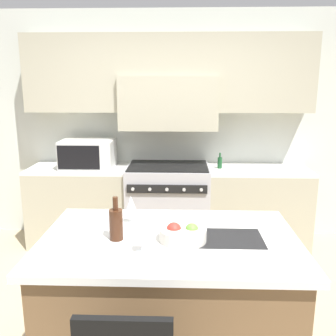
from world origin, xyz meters
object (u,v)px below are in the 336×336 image
(fruit_bowl, at_px, (183,233))
(oil_bottle_on_counter, at_px, (220,162))
(wine_bottle, at_px, (116,224))
(wine_glass_near, at_px, (142,230))
(wine_glass_far, at_px, (131,205))
(microwave, at_px, (88,154))
(range_stove, at_px, (168,205))

(fruit_bowl, relative_size, oil_bottle_on_counter, 1.62)
(wine_bottle, xyz_separation_m, wine_glass_near, (0.18, -0.17, 0.03))
(wine_glass_near, height_order, oil_bottle_on_counter, wine_glass_near)
(wine_glass_far, bearing_deg, fruit_bowl, -38.55)
(oil_bottle_on_counter, bearing_deg, microwave, -179.42)
(wine_glass_far, xyz_separation_m, oil_bottle_on_counter, (0.79, 1.78, -0.08))
(microwave, height_order, oil_bottle_on_counter, microwave)
(microwave, height_order, wine_bottle, microwave)
(microwave, bearing_deg, range_stove, -1.15)
(microwave, relative_size, wine_bottle, 2.17)
(oil_bottle_on_counter, bearing_deg, wine_glass_near, -106.65)
(range_stove, distance_m, wine_bottle, 2.12)
(wine_glass_near, bearing_deg, wine_glass_far, 105.00)
(wine_glass_near, relative_size, fruit_bowl, 0.67)
(microwave, xyz_separation_m, fruit_bowl, (1.08, -2.04, -0.10))
(wine_bottle, xyz_separation_m, wine_glass_far, (0.06, 0.28, 0.03))
(fruit_bowl, bearing_deg, wine_glass_far, 141.45)
(microwave, distance_m, oil_bottle_on_counter, 1.52)
(range_stove, bearing_deg, wine_glass_far, -96.35)
(range_stove, xyz_separation_m, fruit_bowl, (0.16, -2.02, 0.50))
(microwave, relative_size, wine_glass_near, 3.07)
(microwave, xyz_separation_m, wine_bottle, (0.67, -2.04, -0.04))
(range_stove, height_order, microwave, microwave)
(microwave, xyz_separation_m, wine_glass_near, (0.85, -2.21, -0.01))
(range_stove, xyz_separation_m, microwave, (-0.92, 0.02, 0.60))
(fruit_bowl, bearing_deg, wine_glass_near, -143.85)
(range_stove, bearing_deg, wine_bottle, -97.04)
(wine_glass_far, height_order, fruit_bowl, wine_glass_far)
(wine_bottle, xyz_separation_m, fruit_bowl, (0.41, 0.00, -0.06))
(microwave, bearing_deg, wine_glass_far, -67.51)
(range_stove, distance_m, wine_glass_far, 1.85)
(range_stove, relative_size, wine_glass_near, 4.90)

